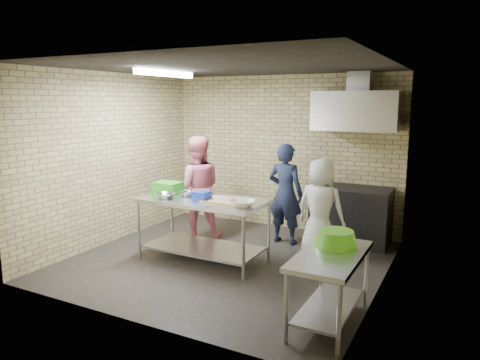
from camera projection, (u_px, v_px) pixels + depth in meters
name	position (u px, v px, depth m)	size (l,w,h in m)	color
floor	(227.00, 261.00, 6.34)	(4.20, 4.20, 0.00)	black
ceiling	(226.00, 67.00, 5.86)	(4.20, 4.20, 0.00)	black
back_wall	(282.00, 153.00, 7.84)	(4.20, 0.06, 2.70)	tan
front_wall	(128.00, 194.00, 4.35)	(4.20, 0.06, 2.70)	tan
left_wall	(112.00, 158.00, 7.05)	(0.06, 4.00, 2.70)	tan
right_wall	(385.00, 180.00, 5.14)	(0.06, 4.00, 2.70)	tan
prep_table	(203.00, 229.00, 6.31)	(1.79, 0.89, 0.89)	silver
side_counter	(329.00, 289.00, 4.49)	(0.60, 1.20, 0.75)	silver
stove	(351.00, 215.00, 7.08)	(1.20, 0.70, 0.90)	black
range_hood	(357.00, 111.00, 6.84)	(1.30, 0.60, 0.60)	silver
hood_duct	(360.00, 81.00, 6.89)	(0.35, 0.30, 0.30)	#A5A8AD
wall_shelf	(378.00, 123.00, 6.90)	(0.80, 0.20, 0.04)	#3F2B19
fluorescent_fixture	(165.00, 73.00, 6.33)	(0.10, 1.25, 0.08)	white
green_crate	(168.00, 187.00, 6.64)	(0.40, 0.30, 0.16)	green
blue_tub	(202.00, 196.00, 6.11)	(0.20, 0.20, 0.13)	blue
cutting_board	(224.00, 201.00, 6.05)	(0.55, 0.42, 0.03)	tan
mixing_bowl_a	(166.00, 196.00, 6.28)	(0.28, 0.28, 0.07)	#A8ABAF
mixing_bowl_b	(187.00, 194.00, 6.41)	(0.21, 0.21, 0.07)	silver
ceramic_bowl	(242.00, 203.00, 5.78)	(0.34, 0.34, 0.08)	beige
green_basin	(336.00, 238.00, 4.64)	(0.46, 0.46, 0.17)	#59C626
bottle_red	(362.00, 115.00, 6.99)	(0.07, 0.07, 0.18)	#B22619
bottle_green	(389.00, 117.00, 6.81)	(0.06, 0.06, 0.15)	green
man_navy	(285.00, 194.00, 7.02)	(0.59, 0.38, 1.61)	#141933
woman_pink	(197.00, 188.00, 7.23)	(0.83, 0.64, 1.70)	pink
woman_white	(320.00, 208.00, 6.41)	(0.71, 0.46, 1.45)	silver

